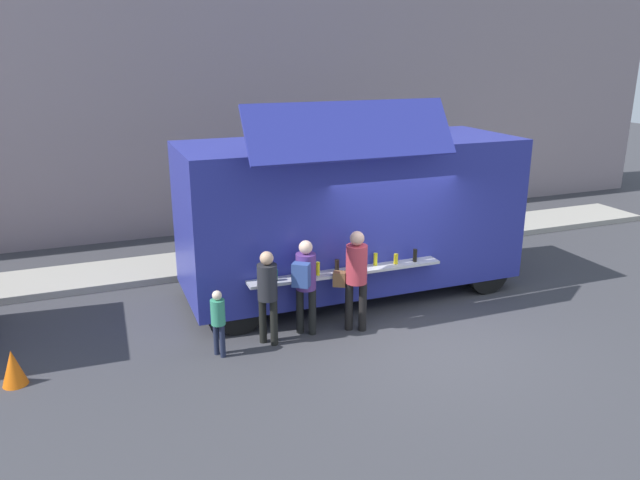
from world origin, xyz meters
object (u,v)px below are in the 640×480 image
(customer_front_ordering, at_px, (355,272))
(child_near_queue, at_px, (218,317))
(food_truck_main, at_px, (351,212))
(customer_rear_waiting, at_px, (267,289))
(trash_bin, at_px, (463,221))
(customer_mid_with_backpack, at_px, (305,278))
(traffic_cone_orange, at_px, (13,368))

(customer_front_ordering, bearing_deg, child_near_queue, 121.87)
(food_truck_main, xyz_separation_m, customer_rear_waiting, (-2.21, -1.59, -0.71))
(trash_bin, bearing_deg, customer_front_ordering, -141.17)
(customer_front_ordering, bearing_deg, customer_mid_with_backpack, 110.31)
(trash_bin, height_order, customer_mid_with_backpack, customer_mid_with_backpack)
(customer_front_ordering, xyz_separation_m, child_near_queue, (-2.41, -0.07, -0.40))
(traffic_cone_orange, height_order, trash_bin, trash_bin)
(customer_mid_with_backpack, xyz_separation_m, customer_rear_waiting, (-0.69, -0.10, -0.06))
(child_near_queue, bearing_deg, customer_front_ordering, -27.88)
(food_truck_main, distance_m, customer_rear_waiting, 2.81)
(traffic_cone_orange, relative_size, trash_bin, 0.60)
(trash_bin, bearing_deg, customer_mid_with_backpack, -146.61)
(trash_bin, distance_m, customer_rear_waiting, 7.58)
(traffic_cone_orange, bearing_deg, food_truck_main, 13.72)
(customer_front_ordering, height_order, customer_mid_with_backpack, customer_front_ordering)
(trash_bin, height_order, child_near_queue, child_near_queue)
(food_truck_main, relative_size, trash_bin, 7.07)
(food_truck_main, height_order, customer_mid_with_backpack, food_truck_main)
(trash_bin, relative_size, customer_front_ordering, 0.51)
(food_truck_main, relative_size, customer_front_ordering, 3.63)
(customer_front_ordering, bearing_deg, traffic_cone_orange, 118.55)
(food_truck_main, bearing_deg, traffic_cone_orange, -165.78)
(traffic_cone_orange, xyz_separation_m, child_near_queue, (2.99, -0.23, 0.39))
(child_near_queue, bearing_deg, food_truck_main, -0.32)
(food_truck_main, relative_size, customer_rear_waiting, 4.04)
(customer_rear_waiting, bearing_deg, child_near_queue, 145.19)
(customer_mid_with_backpack, bearing_deg, traffic_cone_orange, 127.64)
(food_truck_main, height_order, child_near_queue, food_truck_main)
(customer_rear_waiting, xyz_separation_m, child_near_queue, (-0.86, -0.12, -0.30))
(customer_front_ordering, bearing_deg, trash_bin, -20.88)
(trash_bin, relative_size, customer_rear_waiting, 0.57)
(customer_mid_with_backpack, xyz_separation_m, child_near_queue, (-1.55, -0.22, -0.36))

